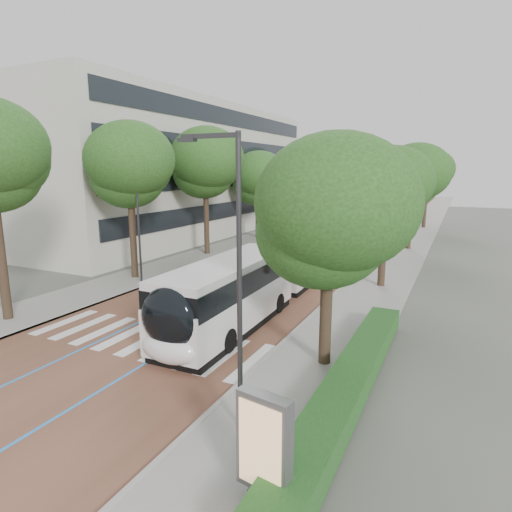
# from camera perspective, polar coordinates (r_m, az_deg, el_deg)

# --- Properties ---
(ground) EXTENTS (160.00, 160.00, 0.00)m
(ground) POSITION_cam_1_polar(r_m,az_deg,el_deg) (18.68, -16.69, -11.68)
(ground) COLOR #51544C
(ground) RESTS_ON ground
(road) EXTENTS (11.00, 140.00, 0.02)m
(road) POSITION_cam_1_polar(r_m,az_deg,el_deg) (54.30, 12.94, 3.61)
(road) COLOR brown
(road) RESTS_ON ground
(sidewalk_left) EXTENTS (4.00, 140.00, 0.12)m
(sidewalk_left) POSITION_cam_1_polar(r_m,az_deg,el_deg) (56.41, 5.48, 4.19)
(sidewalk_left) COLOR gray
(sidewalk_left) RESTS_ON ground
(sidewalk_right) EXTENTS (4.00, 140.00, 0.12)m
(sidewalk_right) POSITION_cam_1_polar(r_m,az_deg,el_deg) (53.16, 20.84, 3.04)
(sidewalk_right) COLOR gray
(sidewalk_right) RESTS_ON ground
(kerb_left) EXTENTS (0.20, 140.00, 0.14)m
(kerb_left) POSITION_cam_1_polar(r_m,az_deg,el_deg) (55.79, 7.32, 4.07)
(kerb_left) COLOR gray
(kerb_left) RESTS_ON ground
(kerb_right) EXTENTS (0.20, 140.00, 0.14)m
(kerb_right) POSITION_cam_1_polar(r_m,az_deg,el_deg) (53.35, 18.81, 3.21)
(kerb_right) COLOR gray
(kerb_right) RESTS_ON ground
(zebra_crossing) EXTENTS (10.55, 3.60, 0.01)m
(zebra_crossing) POSITION_cam_1_polar(r_m,az_deg,el_deg) (19.23, -14.21, -10.77)
(zebra_crossing) COLOR silver
(zebra_crossing) RESTS_ON ground
(lane_line_left) EXTENTS (0.12, 126.00, 0.01)m
(lane_line_left) POSITION_cam_1_polar(r_m,az_deg,el_deg) (54.67, 11.30, 3.75)
(lane_line_left) COLOR #297CCF
(lane_line_left) RESTS_ON road
(lane_line_right) EXTENTS (0.12, 126.00, 0.01)m
(lane_line_right) POSITION_cam_1_polar(r_m,az_deg,el_deg) (53.97, 14.59, 3.50)
(lane_line_right) COLOR #297CCF
(lane_line_right) RESTS_ON road
(office_building) EXTENTS (18.11, 40.00, 14.00)m
(office_building) POSITION_cam_1_polar(r_m,az_deg,el_deg) (51.21, -12.20, 11.04)
(office_building) COLOR #ADABA0
(office_building) RESTS_ON ground
(hedge) EXTENTS (1.20, 14.00, 0.80)m
(hedge) POSITION_cam_1_polar(r_m,az_deg,el_deg) (14.44, 12.26, -16.33)
(hedge) COLOR #184619
(hedge) RESTS_ON sidewalk_right
(streetlight_near) EXTENTS (1.82, 0.20, 8.00)m
(streetlight_near) POSITION_cam_1_polar(r_m,az_deg,el_deg) (11.11, -3.07, -0.88)
(streetlight_near) COLOR #2D2D30
(streetlight_near) RESTS_ON sidewalk_right
(streetlight_far) EXTENTS (1.82, 0.20, 8.00)m
(streetlight_far) POSITION_cam_1_polar(r_m,az_deg,el_deg) (34.98, 17.21, 7.10)
(streetlight_far) COLOR #2D2D30
(streetlight_far) RESTS_ON sidewalk_right
(lamp_post_left) EXTENTS (0.14, 0.14, 8.00)m
(lamp_post_left) POSITION_cam_1_polar(r_m,az_deg,el_deg) (27.43, -15.42, 4.65)
(lamp_post_left) COLOR #2D2D30
(lamp_post_left) RESTS_ON sidewalk_left
(trees_left) EXTENTS (6.08, 60.43, 10.04)m
(trees_left) POSITION_cam_1_polar(r_m,az_deg,el_deg) (42.47, -1.39, 11.10)
(trees_left) COLOR black
(trees_left) RESTS_ON ground
(trees_right) EXTENTS (5.90, 47.63, 8.98)m
(trees_right) POSITION_cam_1_polar(r_m,az_deg,el_deg) (35.63, 19.29, 9.10)
(trees_right) COLOR black
(trees_right) RESTS_ON ground
(lead_bus) EXTENTS (2.84, 18.44, 3.20)m
(lead_bus) POSITION_cam_1_polar(r_m,az_deg,el_deg) (22.73, 1.04, -2.68)
(lead_bus) COLOR black
(lead_bus) RESTS_ON ground
(bus_queued_0) EXTENTS (3.23, 12.52, 3.20)m
(bus_queued_0) POSITION_cam_1_polar(r_m,az_deg,el_deg) (37.13, 11.90, 2.63)
(bus_queued_0) COLOR silver
(bus_queued_0) RESTS_ON ground
(bus_queued_1) EXTENTS (2.76, 12.44, 3.20)m
(bus_queued_1) POSITION_cam_1_polar(r_m,az_deg,el_deg) (50.74, 15.44, 4.79)
(bus_queued_1) COLOR silver
(bus_queued_1) RESTS_ON ground
(bus_queued_2) EXTENTS (2.81, 12.45, 3.20)m
(bus_queued_2) POSITION_cam_1_polar(r_m,az_deg,el_deg) (63.80, 17.62, 5.96)
(bus_queued_2) COLOR silver
(bus_queued_2) RESTS_ON ground
(bus_queued_3) EXTENTS (3.26, 12.53, 3.20)m
(bus_queued_3) POSITION_cam_1_polar(r_m,az_deg,el_deg) (76.26, 19.16, 6.69)
(bus_queued_3) COLOR silver
(bus_queued_3) RESTS_ON ground
(ad_panel) EXTENTS (1.28, 0.57, 2.57)m
(ad_panel) POSITION_cam_1_polar(r_m,az_deg,el_deg) (9.80, 1.10, -24.26)
(ad_panel) COLOR #59595B
(ad_panel) RESTS_ON sidewalk_right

